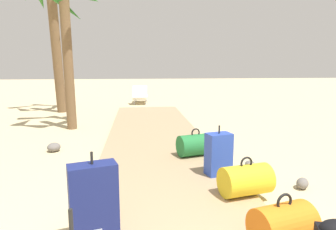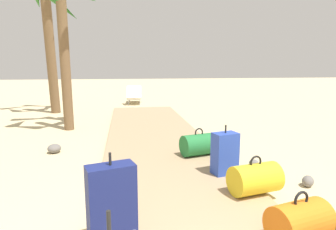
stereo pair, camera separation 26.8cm
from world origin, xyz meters
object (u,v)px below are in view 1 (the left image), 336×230
at_px(duffel_bag_yellow, 246,180).
at_px(palm_tree_near_left, 66,5).
at_px(suitcase_navy, 94,202).
at_px(duffel_bag_green, 195,145).
at_px(duffel_bag_orange, 283,225).
at_px(suitcase_blue, 219,154).
at_px(palm_tree_far_left, 54,6).
at_px(lounge_chair, 140,96).

xyz_separation_m(duffel_bag_yellow, palm_tree_near_left, (-2.97, 4.45, 2.83)).
bearing_deg(palm_tree_near_left, suitcase_navy, -76.38).
xyz_separation_m(duffel_bag_green, palm_tree_near_left, (-2.68, 2.80, 2.83)).
height_order(suitcase_navy, palm_tree_near_left, palm_tree_near_left).
xyz_separation_m(duffel_bag_orange, suitcase_navy, (-1.67, 0.26, 0.17)).
bearing_deg(duffel_bag_green, suitcase_navy, -120.58).
xyz_separation_m(suitcase_blue, suitcase_navy, (-1.57, -1.46, 0.05)).
relative_size(duffel_bag_yellow, duffel_bag_green, 0.99).
bearing_deg(duffel_bag_green, suitcase_blue, -80.78).
height_order(duffel_bag_yellow, duffel_bag_green, duffel_bag_green).
bearing_deg(duffel_bag_orange, suitcase_blue, 93.36).
height_order(duffel_bag_orange, palm_tree_near_left, palm_tree_near_left).
xyz_separation_m(suitcase_navy, palm_tree_near_left, (-1.26, 5.20, 2.66)).
bearing_deg(duffel_bag_yellow, suitcase_navy, -156.19).
distance_m(duffel_bag_yellow, palm_tree_far_left, 8.77).
height_order(duffel_bag_yellow, lounge_chair, lounge_chair).
bearing_deg(duffel_bag_orange, palm_tree_near_left, 118.21).
bearing_deg(lounge_chair, palm_tree_far_left, -139.98).
bearing_deg(duffel_bag_green, duffel_bag_yellow, -79.79).
relative_size(duffel_bag_orange, lounge_chair, 0.38).
height_order(duffel_bag_yellow, palm_tree_near_left, palm_tree_near_left).
bearing_deg(palm_tree_far_left, lounge_chair, 40.02).
relative_size(duffel_bag_green, palm_tree_far_left, 0.14).
xyz_separation_m(suitcase_navy, lounge_chair, (0.56, 10.22, -0.11)).
xyz_separation_m(palm_tree_near_left, palm_tree_far_left, (-0.97, 2.68, 0.44)).
distance_m(duffel_bag_green, lounge_chair, 7.87).
xyz_separation_m(duffel_bag_orange, lounge_chair, (-1.11, 10.48, 0.06)).
distance_m(suitcase_blue, lounge_chair, 8.82).
distance_m(duffel_bag_yellow, lounge_chair, 9.54).
bearing_deg(suitcase_blue, duffel_bag_orange, -86.64).
bearing_deg(duffel_bag_yellow, lounge_chair, 96.92).
height_order(duffel_bag_green, lounge_chair, lounge_chair).
bearing_deg(lounge_chair, suitcase_blue, -83.46).
distance_m(duffel_bag_orange, suitcase_navy, 1.70).
bearing_deg(suitcase_navy, duffel_bag_green, 59.42).
xyz_separation_m(palm_tree_far_left, lounge_chair, (2.79, 2.35, -3.21)).
bearing_deg(duffel_bag_green, lounge_chair, 96.22).
bearing_deg(suitcase_navy, palm_tree_far_left, 105.80).
relative_size(duffel_bag_yellow, suitcase_navy, 0.81).
relative_size(duffel_bag_yellow, palm_tree_far_left, 0.14).
xyz_separation_m(suitcase_blue, palm_tree_near_left, (-2.83, 3.74, 2.71)).
height_order(suitcase_blue, suitcase_navy, suitcase_navy).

